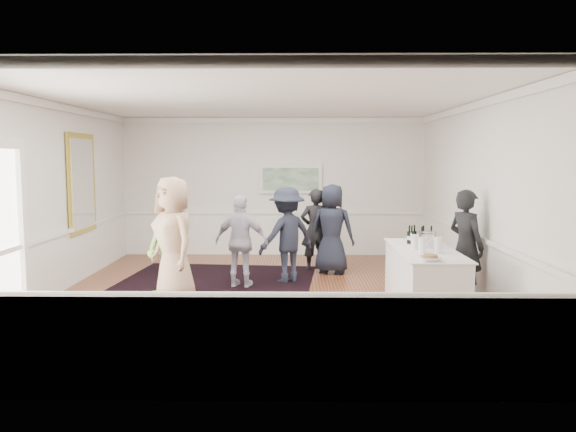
{
  "coord_description": "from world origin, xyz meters",
  "views": [
    {
      "loc": [
        0.52,
        -9.06,
        2.29
      ],
      "look_at": [
        0.39,
        0.2,
        1.31
      ],
      "focal_mm": 35.0,
      "sensor_mm": 36.0,
      "label": 1
    }
  ],
  "objects_px": {
    "guest_tan": "(174,241)",
    "guest_dark_b": "(315,230)",
    "guest_dark_a": "(287,235)",
    "nut_bowl": "(430,258)",
    "bartender": "(466,246)",
    "guest_green": "(168,249)",
    "guest_navy": "(332,229)",
    "serving_table": "(424,279)",
    "ice_bucket": "(427,240)",
    "guest_lilac": "(241,241)"
  },
  "relations": [
    {
      "from": "guest_green",
      "to": "guest_lilac",
      "type": "height_order",
      "value": "guest_lilac"
    },
    {
      "from": "guest_dark_a",
      "to": "ice_bucket",
      "type": "xyz_separation_m",
      "value": [
        2.16,
        -1.67,
        0.16
      ]
    },
    {
      "from": "guest_tan",
      "to": "guest_navy",
      "type": "bearing_deg",
      "value": 94.19
    },
    {
      "from": "serving_table",
      "to": "bartender",
      "type": "distance_m",
      "value": 0.99
    },
    {
      "from": "bartender",
      "to": "guest_tan",
      "type": "bearing_deg",
      "value": 62.29
    },
    {
      "from": "bartender",
      "to": "guest_lilac",
      "type": "relative_size",
      "value": 1.09
    },
    {
      "from": "serving_table",
      "to": "nut_bowl",
      "type": "distance_m",
      "value": 1.06
    },
    {
      "from": "bartender",
      "to": "guest_tan",
      "type": "relative_size",
      "value": 0.9
    },
    {
      "from": "ice_bucket",
      "to": "nut_bowl",
      "type": "height_order",
      "value": "ice_bucket"
    },
    {
      "from": "ice_bucket",
      "to": "nut_bowl",
      "type": "distance_m",
      "value": 1.13
    },
    {
      "from": "guest_dark_a",
      "to": "guest_dark_b",
      "type": "relative_size",
      "value": 1.05
    },
    {
      "from": "guest_dark_a",
      "to": "guest_dark_b",
      "type": "distance_m",
      "value": 1.22
    },
    {
      "from": "guest_tan",
      "to": "guest_dark_a",
      "type": "bearing_deg",
      "value": 93.99
    },
    {
      "from": "guest_green",
      "to": "nut_bowl",
      "type": "bearing_deg",
      "value": 18.94
    },
    {
      "from": "guest_lilac",
      "to": "bartender",
      "type": "bearing_deg",
      "value": 177.13
    },
    {
      "from": "serving_table",
      "to": "guest_navy",
      "type": "distance_m",
      "value": 2.96
    },
    {
      "from": "bartender",
      "to": "serving_table",
      "type": "bearing_deg",
      "value": 91.45
    },
    {
      "from": "guest_navy",
      "to": "nut_bowl",
      "type": "height_order",
      "value": "guest_navy"
    },
    {
      "from": "bartender",
      "to": "ice_bucket",
      "type": "bearing_deg",
      "value": 82.94
    },
    {
      "from": "bartender",
      "to": "guest_dark_b",
      "type": "bearing_deg",
      "value": 12.37
    },
    {
      "from": "bartender",
      "to": "ice_bucket",
      "type": "distance_m",
      "value": 0.75
    },
    {
      "from": "serving_table",
      "to": "guest_dark_b",
      "type": "bearing_deg",
      "value": 117.67
    },
    {
      "from": "serving_table",
      "to": "guest_tan",
      "type": "xyz_separation_m",
      "value": [
        -3.81,
        0.24,
        0.53
      ]
    },
    {
      "from": "guest_navy",
      "to": "ice_bucket",
      "type": "relative_size",
      "value": 6.79
    },
    {
      "from": "guest_dark_a",
      "to": "nut_bowl",
      "type": "relative_size",
      "value": 6.05
    },
    {
      "from": "guest_tan",
      "to": "guest_green",
      "type": "xyz_separation_m",
      "value": [
        -0.19,
        0.41,
        -0.2
      ]
    },
    {
      "from": "guest_navy",
      "to": "guest_dark_b",
      "type": "bearing_deg",
      "value": -20.07
    },
    {
      "from": "guest_dark_a",
      "to": "ice_bucket",
      "type": "height_order",
      "value": "guest_dark_a"
    },
    {
      "from": "nut_bowl",
      "to": "guest_green",
      "type": "bearing_deg",
      "value": 157.7
    },
    {
      "from": "serving_table",
      "to": "guest_navy",
      "type": "xyz_separation_m",
      "value": [
        -1.21,
        2.67,
        0.42
      ]
    },
    {
      "from": "guest_dark_a",
      "to": "guest_lilac",
      "type": "bearing_deg",
      "value": -6.9
    },
    {
      "from": "guest_tan",
      "to": "ice_bucket",
      "type": "bearing_deg",
      "value": 50.09
    },
    {
      "from": "serving_table",
      "to": "guest_dark_b",
      "type": "distance_m",
      "value": 3.33
    },
    {
      "from": "guest_green",
      "to": "guest_navy",
      "type": "height_order",
      "value": "guest_navy"
    },
    {
      "from": "guest_green",
      "to": "guest_dark_b",
      "type": "height_order",
      "value": "guest_dark_b"
    },
    {
      "from": "guest_dark_a",
      "to": "guest_navy",
      "type": "height_order",
      "value": "guest_navy"
    },
    {
      "from": "guest_tan",
      "to": "nut_bowl",
      "type": "height_order",
      "value": "guest_tan"
    },
    {
      "from": "serving_table",
      "to": "guest_tan",
      "type": "height_order",
      "value": "guest_tan"
    },
    {
      "from": "guest_dark_a",
      "to": "nut_bowl",
      "type": "height_order",
      "value": "guest_dark_a"
    },
    {
      "from": "bartender",
      "to": "nut_bowl",
      "type": "xyz_separation_m",
      "value": [
        -0.89,
        -1.4,
        0.07
      ]
    },
    {
      "from": "bartender",
      "to": "guest_lilac",
      "type": "bearing_deg",
      "value": 44.71
    },
    {
      "from": "guest_tan",
      "to": "guest_dark_b",
      "type": "xyz_separation_m",
      "value": [
        2.27,
        2.69,
        -0.17
      ]
    },
    {
      "from": "serving_table",
      "to": "guest_dark_b",
      "type": "xyz_separation_m",
      "value": [
        -1.54,
        2.93,
        0.36
      ]
    },
    {
      "from": "serving_table",
      "to": "nut_bowl",
      "type": "xyz_separation_m",
      "value": [
        -0.14,
        -0.93,
        0.5
      ]
    },
    {
      "from": "guest_dark_b",
      "to": "guest_dark_a",
      "type": "bearing_deg",
      "value": 51.25
    },
    {
      "from": "guest_tan",
      "to": "guest_green",
      "type": "height_order",
      "value": "guest_tan"
    },
    {
      "from": "guest_tan",
      "to": "guest_green",
      "type": "relative_size",
      "value": 1.24
    },
    {
      "from": "guest_dark_b",
      "to": "nut_bowl",
      "type": "relative_size",
      "value": 5.74
    },
    {
      "from": "nut_bowl",
      "to": "guest_dark_a",
      "type": "bearing_deg",
      "value": 125.11
    },
    {
      "from": "nut_bowl",
      "to": "ice_bucket",
      "type": "bearing_deg",
      "value": 79.1
    }
  ]
}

